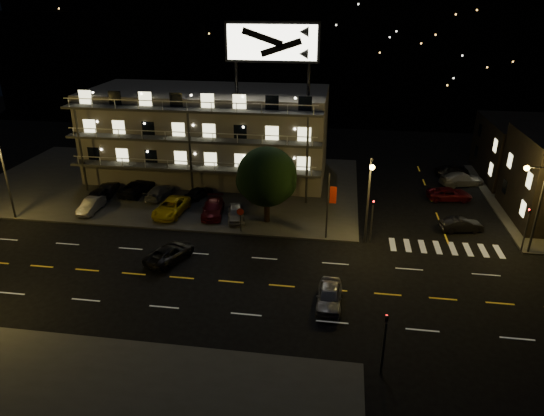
# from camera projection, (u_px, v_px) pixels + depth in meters

# --- Properties ---
(ground) EXTENTS (140.00, 140.00, 0.00)m
(ground) POSITION_uv_depth(u_px,v_px,m) (256.00, 284.00, 37.57)
(ground) COLOR black
(ground) RESTS_ON ground
(curb_nw) EXTENTS (44.00, 24.00, 0.15)m
(curb_nw) POSITION_uv_depth(u_px,v_px,m) (170.00, 183.00, 57.54)
(curb_nw) COLOR #3A3A37
(curb_nw) RESTS_ON ground
(motel) EXTENTS (28.00, 13.80, 18.10)m
(motel) POSITION_uv_depth(u_px,v_px,m) (209.00, 133.00, 58.41)
(motel) COLOR gray
(motel) RESTS_ON ground
(hill_backdrop) EXTENTS (120.00, 25.00, 24.00)m
(hill_backdrop) POSITION_uv_depth(u_px,v_px,m) (287.00, 45.00, 96.08)
(hill_backdrop) COLOR black
(hill_backdrop) RESTS_ON ground
(streetlight_nw) EXTENTS (0.44, 1.92, 8.00)m
(streetlight_nw) POSITION_uv_depth(u_px,v_px,m) (2.00, 173.00, 46.26)
(streetlight_nw) COLOR #2D2D30
(streetlight_nw) RESTS_ON ground
(streetlight_nc) EXTENTS (0.44, 1.92, 8.00)m
(streetlight_nc) POSITION_uv_depth(u_px,v_px,m) (369.00, 193.00, 41.63)
(streetlight_nc) COLOR #2D2D30
(streetlight_nc) RESTS_ON ground
(streetlight_ne) EXTENTS (1.92, 0.44, 8.00)m
(streetlight_ne) POSITION_uv_depth(u_px,v_px,m) (536.00, 200.00, 40.13)
(streetlight_ne) COLOR #2D2D30
(streetlight_ne) RESTS_ON ground
(signal_nw) EXTENTS (0.20, 0.27, 4.60)m
(signal_nw) POSITION_uv_depth(u_px,v_px,m) (372.00, 216.00, 43.03)
(signal_nw) COLOR #2D2D30
(signal_nw) RESTS_ON ground
(signal_sw) EXTENTS (0.20, 0.27, 4.60)m
(signal_sw) POSITION_uv_depth(u_px,v_px,m) (385.00, 338.00, 27.63)
(signal_sw) COLOR #2D2D30
(signal_sw) RESTS_ON ground
(signal_ne) EXTENTS (0.27, 0.20, 4.60)m
(signal_ne) POSITION_uv_depth(u_px,v_px,m) (527.00, 225.00, 41.29)
(signal_ne) COLOR #2D2D30
(signal_ne) RESTS_ON ground
(banner_north) EXTENTS (0.83, 0.16, 6.40)m
(banner_north) POSITION_uv_depth(u_px,v_px,m) (328.00, 205.00, 43.13)
(banner_north) COLOR #2D2D30
(banner_north) RESTS_ON ground
(stop_sign) EXTENTS (0.91, 0.11, 2.61)m
(stop_sign) POSITION_uv_depth(u_px,v_px,m) (240.00, 216.00, 45.05)
(stop_sign) COLOR #2D2D30
(stop_sign) RESTS_ON ground
(tree) EXTENTS (5.98, 5.75, 7.53)m
(tree) POSITION_uv_depth(u_px,v_px,m) (266.00, 178.00, 45.95)
(tree) COLOR black
(tree) RESTS_ON curb_nw
(lot_car_0) EXTENTS (2.02, 4.39, 1.46)m
(lot_car_0) POSITION_uv_depth(u_px,v_px,m) (97.00, 196.00, 51.69)
(lot_car_0) COLOR black
(lot_car_0) RESTS_ON curb_nw
(lot_car_1) EXTENTS (1.42, 4.07, 1.34)m
(lot_car_1) POSITION_uv_depth(u_px,v_px,m) (91.00, 205.00, 49.62)
(lot_car_1) COLOR gray
(lot_car_1) RESTS_ON curb_nw
(lot_car_2) EXTENTS (2.91, 5.53, 1.48)m
(lot_car_2) POSITION_uv_depth(u_px,v_px,m) (171.00, 207.00, 49.00)
(lot_car_2) COLOR yellow
(lot_car_2) RESTS_ON curb_nw
(lot_car_3) EXTENTS (2.64, 5.12, 1.42)m
(lot_car_3) POSITION_uv_depth(u_px,v_px,m) (213.00, 208.00, 48.82)
(lot_car_3) COLOR #530B12
(lot_car_3) RESTS_ON curb_nw
(lot_car_4) EXTENTS (2.55, 4.30, 1.37)m
(lot_car_4) POSITION_uv_depth(u_px,v_px,m) (236.00, 213.00, 47.78)
(lot_car_4) COLOR gray
(lot_car_4) RESTS_ON curb_nw
(lot_car_5) EXTENTS (1.95, 4.02, 1.27)m
(lot_car_5) POSITION_uv_depth(u_px,v_px,m) (109.00, 189.00, 54.05)
(lot_car_5) COLOR black
(lot_car_5) RESTS_ON curb_nw
(lot_car_6) EXTENTS (3.16, 5.45, 1.43)m
(lot_car_6) POSITION_uv_depth(u_px,v_px,m) (137.00, 187.00, 54.15)
(lot_car_6) COLOR black
(lot_car_6) RESTS_ON curb_nw
(lot_car_7) EXTENTS (2.39, 4.73, 1.32)m
(lot_car_7) POSITION_uv_depth(u_px,v_px,m) (160.00, 192.00, 53.09)
(lot_car_7) COLOR gray
(lot_car_7) RESTS_ON curb_nw
(lot_car_8) EXTENTS (2.78, 3.91, 1.23)m
(lot_car_8) POSITION_uv_depth(u_px,v_px,m) (199.00, 192.00, 53.06)
(lot_car_8) COLOR black
(lot_car_8) RESTS_ON curb_nw
(lot_car_9) EXTENTS (2.39, 4.81, 1.52)m
(lot_car_9) POSITION_uv_depth(u_px,v_px,m) (264.00, 192.00, 52.84)
(lot_car_9) COLOR #530B12
(lot_car_9) RESTS_ON curb_nw
(side_car_0) EXTENTS (4.17, 2.16, 1.31)m
(side_car_0) POSITION_uv_depth(u_px,v_px,m) (461.00, 225.00, 45.76)
(side_car_0) COLOR black
(side_car_0) RESTS_ON ground
(side_car_1) EXTENTS (5.01, 2.76, 1.33)m
(side_car_1) POSITION_uv_depth(u_px,v_px,m) (449.00, 194.00, 52.87)
(side_car_1) COLOR #530B12
(side_car_1) RESTS_ON ground
(side_car_2) EXTENTS (5.65, 3.59, 1.53)m
(side_car_2) POSITION_uv_depth(u_px,v_px,m) (462.00, 179.00, 56.93)
(side_car_2) COLOR gray
(side_car_2) RESTS_ON ground
(side_car_3) EXTENTS (4.49, 3.12, 1.42)m
(side_car_3) POSITION_uv_depth(u_px,v_px,m) (452.00, 169.00, 60.23)
(side_car_3) COLOR black
(side_car_3) RESTS_ON ground
(road_car_east) EXTENTS (1.85, 4.43, 1.50)m
(road_car_east) POSITION_uv_depth(u_px,v_px,m) (329.00, 296.00, 34.72)
(road_car_east) COLOR gray
(road_car_east) RESTS_ON ground
(road_car_west) EXTENTS (3.82, 5.29, 1.34)m
(road_car_west) POSITION_uv_depth(u_px,v_px,m) (170.00, 253.00, 40.71)
(road_car_west) COLOR black
(road_car_west) RESTS_ON ground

